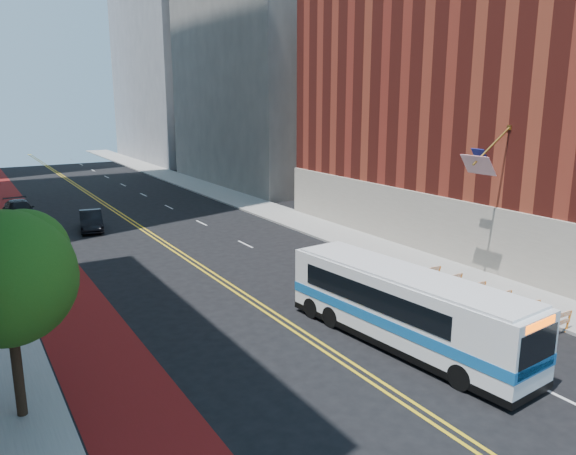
# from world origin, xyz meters

# --- Properties ---
(ground) EXTENTS (160.00, 160.00, 0.00)m
(ground) POSITION_xyz_m (0.00, 0.00, 0.00)
(ground) COLOR black
(ground) RESTS_ON ground
(sidewalk_right) EXTENTS (4.00, 140.00, 0.15)m
(sidewalk_right) POSITION_xyz_m (12.00, 30.00, 0.07)
(sidewalk_right) COLOR gray
(sidewalk_right) RESTS_ON ground
(bus_lane_paint) EXTENTS (3.60, 140.00, 0.01)m
(bus_lane_paint) POSITION_xyz_m (-8.10, 30.00, 0.00)
(bus_lane_paint) COLOR maroon
(bus_lane_paint) RESTS_ON ground
(center_line_inner) EXTENTS (0.14, 140.00, 0.01)m
(center_line_inner) POSITION_xyz_m (-0.18, 30.00, 0.00)
(center_line_inner) COLOR gold
(center_line_inner) RESTS_ON ground
(center_line_outer) EXTENTS (0.14, 140.00, 0.01)m
(center_line_outer) POSITION_xyz_m (0.18, 30.00, 0.00)
(center_line_outer) COLOR gold
(center_line_outer) RESTS_ON ground
(lane_dashes) EXTENTS (0.14, 98.20, 0.01)m
(lane_dashes) POSITION_xyz_m (4.80, 38.00, 0.01)
(lane_dashes) COLOR silver
(lane_dashes) RESTS_ON ground
(brick_building) EXTENTS (18.73, 36.00, 22.00)m
(brick_building) POSITION_xyz_m (21.93, 12.00, 10.96)
(brick_building) COLOR maroon
(brick_building) RESTS_ON ground
(midrise_right_near) EXTENTS (18.00, 26.00, 40.00)m
(midrise_right_near) POSITION_xyz_m (23.00, 48.00, 20.00)
(midrise_right_near) COLOR slate
(midrise_right_near) RESTS_ON ground
(construction_barriers) EXTENTS (1.42, 10.91, 1.00)m
(construction_barriers) POSITION_xyz_m (9.60, 3.42, 0.68)
(construction_barriers) COLOR orange
(construction_barriers) RESTS_ON ground
(street_tree) EXTENTS (4.20, 4.20, 6.70)m
(street_tree) POSITION_xyz_m (-11.24, 6.04, 4.91)
(street_tree) COLOR black
(street_tree) RESTS_ON sidewalk_left
(transit_bus) EXTENTS (3.67, 11.78, 3.19)m
(transit_bus) POSITION_xyz_m (2.97, 3.94, 1.66)
(transit_bus) COLOR white
(transit_bus) RESTS_ON ground
(car_a) EXTENTS (3.20, 4.95, 1.57)m
(car_a) POSITION_xyz_m (-8.63, 21.50, 0.78)
(car_a) COLOR black
(car_a) RESTS_ON ground
(car_b) EXTENTS (2.40, 4.87, 1.53)m
(car_b) POSITION_xyz_m (-3.53, 32.05, 0.77)
(car_b) COLOR black
(car_b) RESTS_ON ground
(car_c) EXTENTS (2.37, 5.56, 1.60)m
(car_c) POSITION_xyz_m (-7.85, 39.21, 0.80)
(car_c) COLOR black
(car_c) RESTS_ON ground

